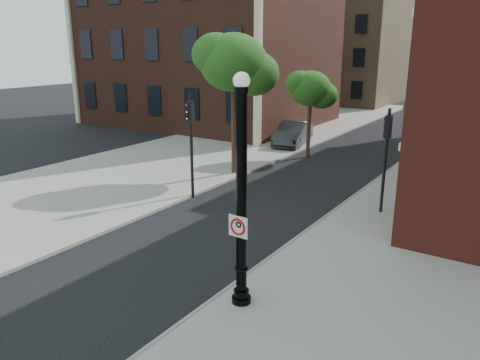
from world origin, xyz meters
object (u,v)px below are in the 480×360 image
Objects in this scene: lamppost at (241,206)px; parked_car at (293,134)px; traffic_signal_right at (386,144)px; no_parking_sign at (238,226)px; traffic_signal_left at (191,129)px.

parked_car is at bearing 113.60° from lamppost.
parked_car is 1.12× the size of traffic_signal_right.
no_parking_sign is 0.12× the size of traffic_signal_left.
no_parking_sign is at bearing -87.51° from lamppost.
traffic_signal_right is (7.67, 2.49, -0.19)m from traffic_signal_left.
traffic_signal_left reaches higher than traffic_signal_right.
lamppost is 8.82m from traffic_signal_right.
parked_car is 1.05× the size of traffic_signal_left.
traffic_signal_right is at bearing -0.70° from traffic_signal_left.
traffic_signal_left reaches higher than no_parking_sign.
lamppost reaches higher than no_parking_sign.
traffic_signal_left is 1.07× the size of traffic_signal_right.
traffic_signal_left is at bearing -95.80° from parked_car.
no_parking_sign is at bearing -78.79° from parked_car.
parked_car is 13.58m from traffic_signal_right.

